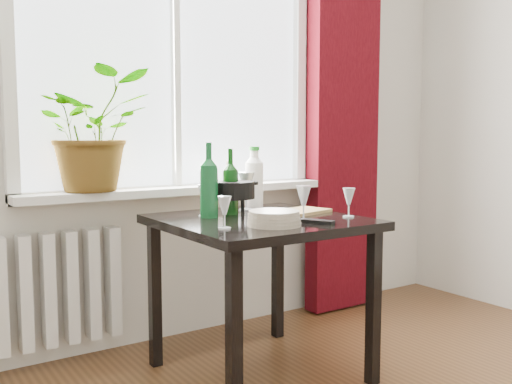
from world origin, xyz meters
TOP-DOWN VIEW (x-y plane):
  - window at (0.00, 2.22)m, footprint 1.72×0.08m
  - windowsill at (0.00, 2.15)m, footprint 1.72×0.20m
  - curtain at (1.12, 2.12)m, footprint 0.50×0.12m
  - radiator at (-0.75, 2.18)m, footprint 0.80×0.10m
  - table at (0.10, 1.55)m, footprint 0.85×0.85m
  - potted_plant at (-0.47, 2.15)m, footprint 0.53×0.46m
  - wine_bottle_left at (-0.09, 1.69)m, footprint 0.09×0.09m
  - wine_bottle_right at (0.05, 1.73)m, footprint 0.10×0.10m
  - bottle_amber at (0.15, 1.92)m, footprint 0.08×0.08m
  - cleaning_bottle at (0.30, 1.90)m, footprint 0.12×0.12m
  - wineglass_front_right at (0.21, 1.37)m, footprint 0.08×0.08m
  - wineglass_far_right at (0.45, 1.34)m, footprint 0.07×0.07m
  - wineglass_back_center at (0.19, 1.81)m, footprint 0.11×0.11m
  - wineglass_back_left at (-0.09, 1.73)m, footprint 0.08×0.08m
  - wineglass_front_left at (-0.19, 1.37)m, footprint 0.07×0.07m
  - plate_stack at (0.02, 1.33)m, footprint 0.27×0.27m
  - fondue_pot at (0.06, 1.72)m, footprint 0.28×0.26m
  - tv_remote at (0.20, 1.28)m, footprint 0.11×0.16m
  - cutting_board at (0.36, 1.58)m, footprint 0.31×0.24m

SIDE VIEW (x-z plane):
  - radiator at x=-0.75m, z-range 0.10..0.66m
  - table at x=0.10m, z-range 0.28..1.02m
  - cutting_board at x=0.36m, z-range 0.74..0.75m
  - tv_remote at x=0.20m, z-range 0.74..0.76m
  - plate_stack at x=0.02m, z-range 0.74..0.80m
  - wineglass_front_left at x=-0.19m, z-range 0.74..0.88m
  - wineglass_far_right at x=0.45m, z-range 0.74..0.88m
  - wineglass_back_left at x=-0.09m, z-range 0.74..0.89m
  - wineglass_front_right at x=0.21m, z-range 0.74..0.90m
  - fondue_pot at x=0.06m, z-range 0.74..0.90m
  - windowsill at x=0.00m, z-range 0.80..0.84m
  - wineglass_back_center at x=0.19m, z-range 0.74..0.94m
  - bottle_amber at x=0.15m, z-range 0.74..0.99m
  - wine_bottle_right at x=0.05m, z-range 0.74..1.06m
  - cleaning_bottle at x=0.30m, z-range 0.74..1.07m
  - wine_bottle_left at x=-0.09m, z-range 0.74..1.09m
  - potted_plant at x=-0.47m, z-range 0.84..1.43m
  - curtain at x=1.12m, z-range 0.01..2.58m
  - window at x=0.00m, z-range 0.79..2.41m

